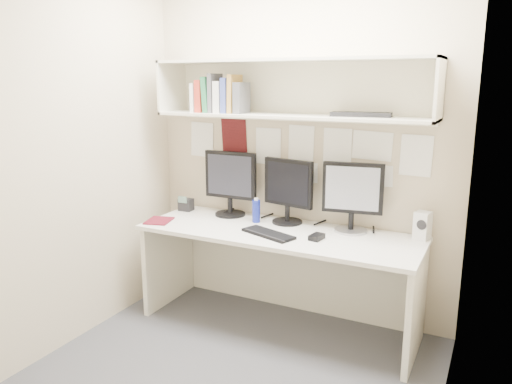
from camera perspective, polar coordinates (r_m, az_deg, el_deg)
The scene contains 19 objects.
floor at distance 3.33m, azimuth -2.27°, elevation -19.55°, with size 2.40×2.00×0.01m, color #414145.
wall_back at distance 3.76m, azimuth 4.93°, elevation 5.34°, with size 2.40×0.02×2.60m, color #BEAE91.
wall_front at distance 2.06m, azimuth -16.06°, elevation -1.22°, with size 2.40×0.02×2.60m, color #BEAE91.
wall_left at distance 3.59m, azimuth -19.55°, elevation 4.32°, with size 0.02×2.00×2.60m, color #BEAE91.
wall_right at distance 2.52m, azimuth 22.17°, elevation 0.81°, with size 0.02×2.00×2.60m, color #BEAE91.
desk at distance 3.68m, azimuth 2.61°, elevation -9.85°, with size 2.00×0.70×0.73m.
overhead_hutch at distance 3.60m, azimuth 4.22°, elevation 11.74°, with size 2.00×0.38×0.40m.
pinned_papers at distance 3.76m, azimuth 4.88°, elevation 4.57°, with size 1.92×0.01×0.48m, color white, non-canonical shape.
monitor_left at distance 3.91m, azimuth -2.95°, elevation 1.23°, with size 0.43×0.24×0.51m.
monitor_center at distance 3.70m, azimuth 3.69°, elevation 0.38°, with size 0.41×0.23×0.48m.
monitor_right at distance 3.54m, azimuth 10.97°, elevation -0.29°, with size 0.42×0.23×0.49m.
keyboard at distance 3.45m, azimuth 1.42°, elevation -4.80°, with size 0.40×0.14×0.02m, color black.
mouse at distance 3.38m, azimuth 6.95°, elevation -5.13°, with size 0.07×0.12×0.04m, color black.
speaker at distance 3.52m, azimuth 18.49°, elevation -3.67°, with size 0.12×0.12×0.19m.
blue_bottle at distance 3.74m, azimuth 0.02°, elevation -2.16°, with size 0.06×0.06×0.19m.
maroon_notebook at distance 3.85m, azimuth -11.03°, elevation -3.24°, with size 0.17×0.21×0.01m, color #5B0F1C.
desk_phone at distance 4.13m, azimuth -8.01°, elevation -1.42°, with size 0.11×0.10×0.13m.
book_stack at distance 3.75m, azimuth -4.12°, elevation 10.91°, with size 0.42×0.17×0.28m.
hutch_tray at distance 3.42m, azimuth 11.93°, elevation 8.68°, with size 0.39×0.15×0.03m, color black.
Camera 1 is at (1.37, -2.47, 1.78)m, focal length 35.00 mm.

